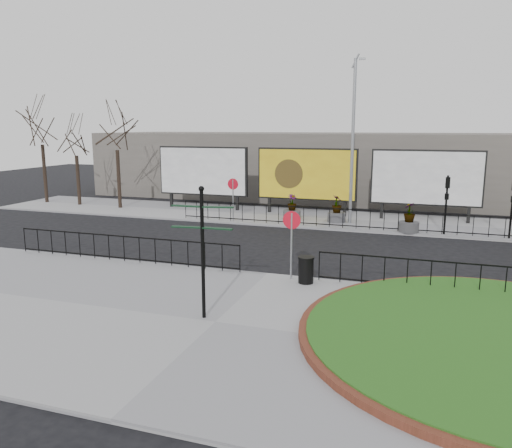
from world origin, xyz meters
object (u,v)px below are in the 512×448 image
at_px(billboard_mid, 307,175).
at_px(litter_bin, 306,270).
at_px(lamp_post, 353,139).
at_px(planter_b, 337,212).
at_px(planter_a, 292,211).
at_px(planter_c, 409,221).
at_px(fingerpost_sign, 202,240).

xyz_separation_m(billboard_mid, litter_bin, (3.11, -13.68, -2.00)).
bearing_deg(litter_bin, lamp_post, 90.53).
distance_m(billboard_mid, planter_b, 3.55).
xyz_separation_m(planter_a, planter_b, (2.64, -0.00, 0.05)).
bearing_deg(billboard_mid, lamp_post, -33.25).
distance_m(lamp_post, litter_bin, 12.45).
bearing_deg(planter_b, planter_c, -21.65).
distance_m(planter_a, planter_b, 2.64).
relative_size(fingerpost_sign, planter_b, 2.45).
distance_m(lamp_post, fingerpost_sign, 16.10).
bearing_deg(fingerpost_sign, billboard_mid, 91.44).
height_order(fingerpost_sign, litter_bin, fingerpost_sign).
relative_size(fingerpost_sign, litter_bin, 4.03).
height_order(planter_a, planter_c, planter_c).
xyz_separation_m(lamp_post, litter_bin, (0.11, -11.71, -4.23)).
bearing_deg(planter_a, litter_bin, -73.28).
bearing_deg(billboard_mid, planter_b, -41.36).
height_order(billboard_mid, lamp_post, lamp_post).
height_order(lamp_post, litter_bin, lamp_post).
height_order(lamp_post, fingerpost_sign, lamp_post).
height_order(litter_bin, planter_b, planter_b).
relative_size(planter_a, planter_c, 0.96).
xyz_separation_m(lamp_post, fingerpost_sign, (-1.95, -15.80, -2.41)).
height_order(planter_a, planter_b, planter_b).
bearing_deg(lamp_post, fingerpost_sign, -97.03).
relative_size(billboard_mid, litter_bin, 6.57).
distance_m(fingerpost_sign, planter_b, 15.94).
height_order(planter_b, planter_c, planter_c).
distance_m(billboard_mid, litter_bin, 14.18).
bearing_deg(planter_a, billboard_mid, 78.42).
relative_size(fingerpost_sign, planter_a, 2.56).
distance_m(billboard_mid, lamp_post, 4.23).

